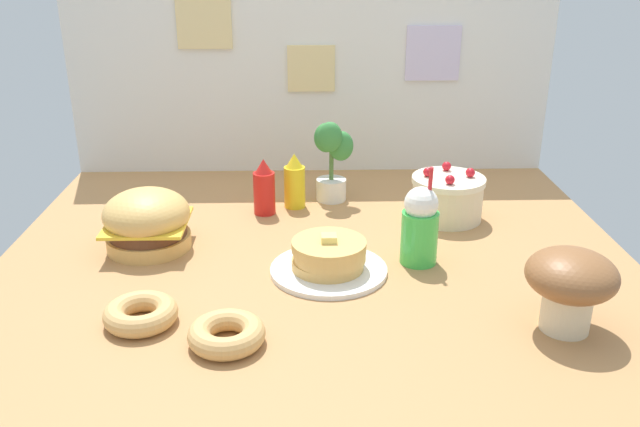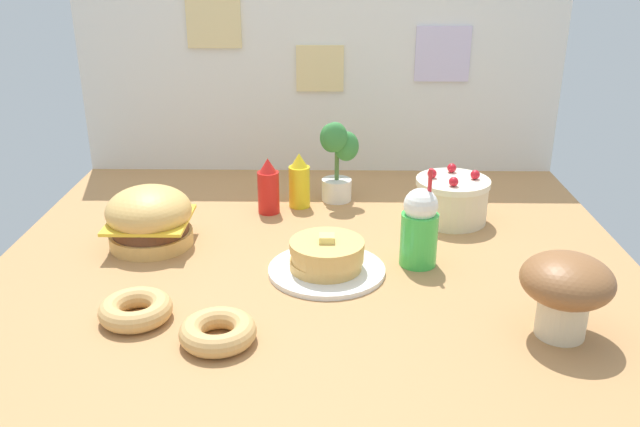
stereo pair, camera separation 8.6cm
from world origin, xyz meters
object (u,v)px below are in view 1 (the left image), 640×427
Objects in this scene: mustard_bottle at (295,182)px; donut_chocolate at (227,333)px; cream_soda_cup at (420,226)px; layer_cake at (447,197)px; donut_pink_glaze at (141,313)px; mushroom_stool at (571,282)px; ketchup_bottle at (264,188)px; burger at (147,221)px; potted_plant at (332,158)px; pancake_stack at (329,259)px.

donut_chocolate is at bearing -99.85° from mustard_bottle.
layer_cake is at bearing 65.69° from cream_soda_cup.
donut_pink_glaze is 1.00× the size of donut_chocolate.
mushroom_stool is (0.32, -0.40, 0.01)m from cream_soda_cup.
donut_chocolate is at bearing -176.74° from mushroom_stool.
ketchup_bottle is 0.13m from mustard_bottle.
donut_pink_glaze is (0.08, -0.48, -0.06)m from burger.
layer_cake is at bearing 101.57° from mushroom_stool.
mustard_bottle is at bearing -154.78° from potted_plant.
pancake_stack is 1.70× the size of ketchup_bottle.
potted_plant reaches higher than pancake_stack.
ketchup_bottle is 0.66× the size of potted_plant.
potted_plant is (0.55, 0.91, 0.14)m from donut_pink_glaze.
donut_chocolate is 0.85× the size of mushroom_stool.
mushroom_stool is (1.11, -0.06, 0.11)m from donut_pink_glaze.
cream_soda_cup is 0.87m from donut_pink_glaze.
mustard_bottle is 0.66× the size of potted_plant.
pancake_stack is 0.58m from donut_pink_glaze.
potted_plant is at bearing 25.22° from mustard_bottle.
layer_cake is at bearing 12.45° from burger.
ketchup_bottle is (-0.67, 0.07, 0.02)m from layer_cake.
cream_soda_cup reaches higher than mustard_bottle.
ketchup_bottle is at bearing -152.77° from potted_plant.
burger is 1.43× the size of donut_chocolate.
burger is 1.43× the size of donut_pink_glaze.
mustard_bottle is at bearing 64.42° from donut_pink_glaze.
mustard_bottle is 0.18m from potted_plant.
mushroom_stool reaches higher than ketchup_bottle.
donut_chocolate is at bearing -131.52° from layer_cake.
ketchup_bottle is at bearing 114.10° from pancake_stack.
donut_pink_glaze is 0.26m from donut_chocolate.
donut_pink_glaze is at bearing -156.33° from cream_soda_cup.
mustard_bottle is 0.93m from donut_pink_glaze.
cream_soda_cup reaches higher than burger.
cream_soda_cup is 0.73m from donut_chocolate.
donut_pink_glaze is (-0.40, -0.84, -0.07)m from mustard_bottle.
burger is at bearing -145.53° from potted_plant.
ketchup_bottle is at bearing 86.61° from donut_chocolate.
layer_cake is 1.19m from donut_pink_glaze.
layer_cake is at bearing 43.42° from pancake_stack.
burger is 0.47m from ketchup_bottle.
mushroom_stool is (1.19, -0.53, 0.04)m from burger.
ketchup_bottle reaches higher than donut_pink_glaze.
layer_cake is 0.67m from ketchup_bottle.
burger is 0.87× the size of potted_plant.
mushroom_stool is (0.60, -0.34, 0.09)m from pancake_stack.
pancake_stack is 1.70× the size of mustard_bottle.
potted_plant is (0.04, 0.62, 0.13)m from pancake_stack.
mustard_bottle is (0.11, 0.06, 0.00)m from ketchup_bottle.
mustard_bottle is 0.67× the size of cream_soda_cup.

